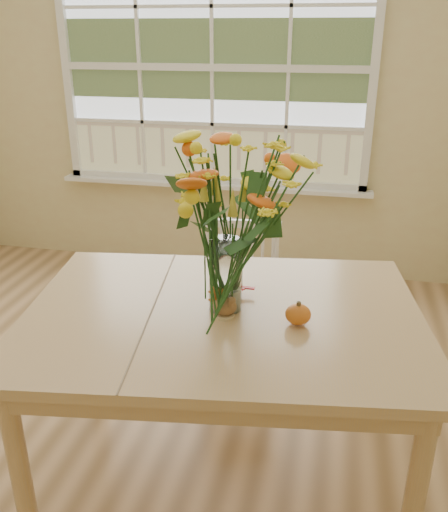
# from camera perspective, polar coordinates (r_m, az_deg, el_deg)

# --- Properties ---
(floor) EXTENTS (4.00, 4.50, 0.01)m
(floor) POSITION_cam_1_polar(r_m,az_deg,el_deg) (2.70, -12.53, -19.86)
(floor) COLOR #957048
(floor) RESTS_ON ground
(wall_back) EXTENTS (4.00, 0.02, 2.70)m
(wall_back) POSITION_cam_1_polar(r_m,az_deg,el_deg) (4.16, -1.12, 16.51)
(wall_back) COLOR beige
(wall_back) RESTS_ON floor
(window) EXTENTS (2.42, 0.12, 1.74)m
(window) POSITION_cam_1_polar(r_m,az_deg,el_deg) (4.11, -1.27, 18.97)
(window) COLOR silver
(window) RESTS_ON wall_back
(dining_table) EXTENTS (1.64, 1.27, 0.81)m
(dining_table) POSITION_cam_1_polar(r_m,az_deg,el_deg) (2.12, -0.11, -8.00)
(dining_table) COLOR tan
(dining_table) RESTS_ON floor
(windsor_chair) EXTENTS (0.46, 0.44, 0.87)m
(windsor_chair) POSITION_cam_1_polar(r_m,az_deg,el_deg) (2.89, 1.80, -4.22)
(windsor_chair) COLOR white
(windsor_chair) RESTS_ON floor
(flower_vase) EXTENTS (0.59, 0.59, 0.70)m
(flower_vase) POSITION_cam_1_polar(r_m,az_deg,el_deg) (1.93, 0.16, 5.50)
(flower_vase) COLOR white
(flower_vase) RESTS_ON dining_table
(pumpkin) EXTENTS (0.09, 0.09, 0.07)m
(pumpkin) POSITION_cam_1_polar(r_m,az_deg,el_deg) (1.99, 7.80, -6.20)
(pumpkin) COLOR #CE5618
(pumpkin) RESTS_ON dining_table
(turkey_figurine) EXTENTS (0.09, 0.07, 0.11)m
(turkey_figurine) POSITION_cam_1_polar(r_m,az_deg,el_deg) (2.01, 0.09, -5.33)
(turkey_figurine) COLOR #CCB78C
(turkey_figurine) RESTS_ON dining_table
(dark_gourd) EXTENTS (0.13, 0.09, 0.06)m
(dark_gourd) POSITION_cam_1_polar(r_m,az_deg,el_deg) (2.19, 0.77, -3.24)
(dark_gourd) COLOR #38160F
(dark_gourd) RESTS_ON dining_table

